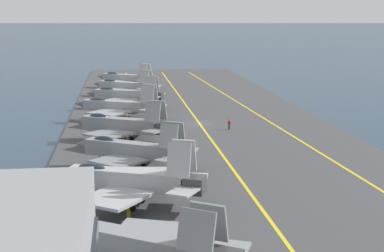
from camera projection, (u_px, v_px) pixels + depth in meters
ground_plane at (199, 126)px, 97.59m from camera, size 2000.00×2000.00×0.00m
carrier_deck at (199, 125)px, 97.55m from camera, size 189.16×43.53×0.40m
deck_stripe_foul_line at (270, 122)px, 98.95m from camera, size 170.09×7.96×0.01m
deck_stripe_centerline at (199, 124)px, 97.51m from camera, size 170.25×0.36×0.01m
deck_stripe_edge_line at (127, 125)px, 96.07m from camera, size 170.24×2.30×0.01m
parked_jet_nearest at (124, 244)px, 39.81m from camera, size 13.83×16.61×6.33m
parked_jet_second at (129, 180)px, 55.47m from camera, size 13.86×15.48×6.69m
parked_jet_third at (132, 150)px, 68.45m from camera, size 12.46×15.11×6.05m
parked_jet_fourth at (122, 125)px, 83.53m from camera, size 13.22×15.58×6.15m
parked_jet_fifth at (120, 106)px, 99.14m from camera, size 13.67×16.14×6.52m
parked_jet_sixth at (125, 95)px, 112.43m from camera, size 13.12×15.58×6.34m
parked_jet_seventh at (125, 86)px, 128.04m from camera, size 13.21×15.29×6.10m
parked_jet_eighth at (126, 78)px, 142.12m from camera, size 13.28×15.37×6.16m
crew_red_vest at (229, 124)px, 92.52m from camera, size 0.27×0.39×1.64m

